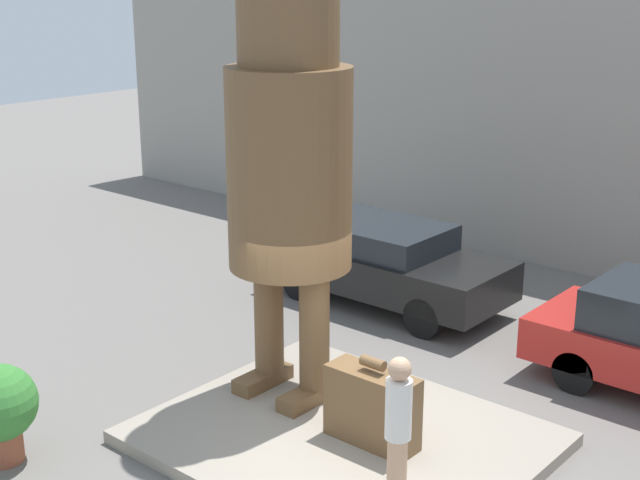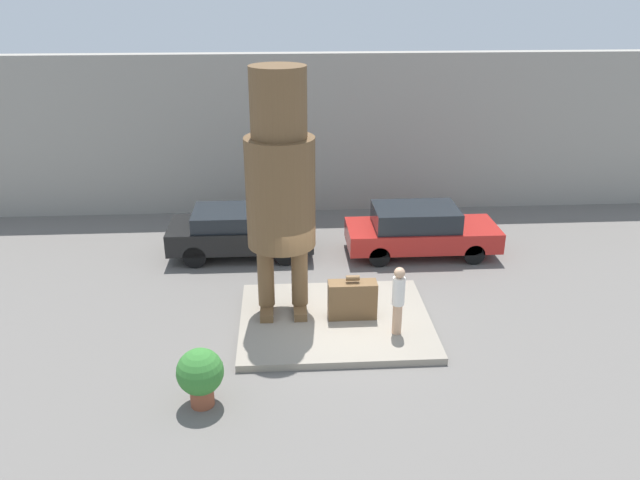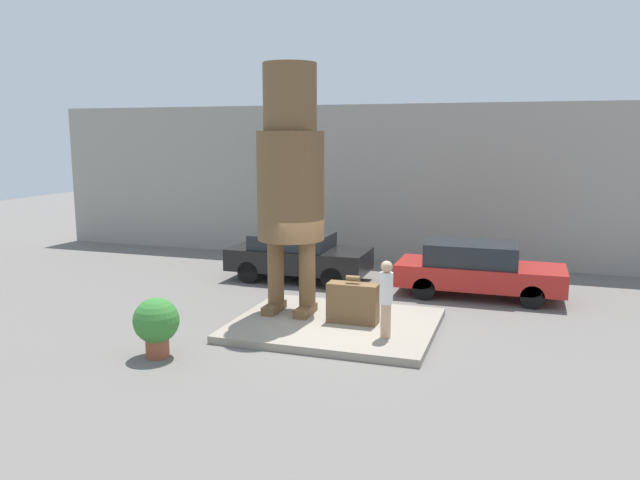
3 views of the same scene
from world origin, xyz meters
name	(u,v)px [view 3 (image 3 of 3)]	position (x,y,z in m)	size (l,w,h in m)	color
ground_plane	(335,328)	(0.00, 0.00, 0.00)	(60.00, 60.00, 0.00)	slate
pedestal	(335,325)	(0.00, 0.00, 0.09)	(4.64, 3.84, 0.17)	gray
building_backdrop	(405,184)	(0.00, 8.43, 2.77)	(28.00, 0.60, 5.54)	gray
statue_figure	(291,170)	(-1.26, 0.44, 3.66)	(1.61, 1.61, 5.97)	brown
giant_suitcase	(353,303)	(0.42, 0.05, 0.65)	(1.18, 0.44, 1.12)	brown
tourist	(386,296)	(1.37, -0.78, 1.10)	(0.29, 0.29, 1.69)	tan
parked_car_black	(298,255)	(-2.55, 4.36, 0.79)	(4.32, 1.88, 1.46)	black
parked_car_red	(477,269)	(2.92, 4.06, 0.80)	(4.56, 1.82, 1.53)	#B2231E
planter_pot	(156,323)	(-2.90, -2.95, 0.72)	(0.93, 0.93, 1.24)	brown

